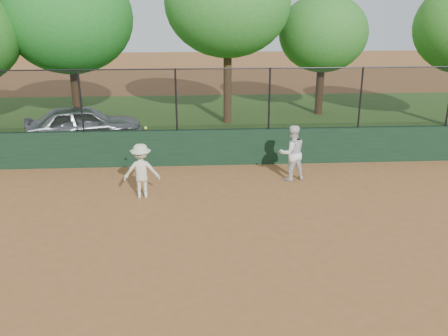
{
  "coord_description": "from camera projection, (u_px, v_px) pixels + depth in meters",
  "views": [
    {
      "loc": [
        0.06,
        -9.79,
        5.42
      ],
      "look_at": [
        0.8,
        2.2,
        1.2
      ],
      "focal_mm": 40.0,
      "sensor_mm": 36.0,
      "label": 1
    }
  ],
  "objects": [
    {
      "name": "parked_car",
      "position": [
        84.0,
        124.0,
        18.82
      ],
      "size": [
        4.64,
        2.88,
        1.47
      ],
      "primitive_type": "imported",
      "rotation": [
        0.0,
        0.0,
        1.85
      ],
      "color": "#9DA1A6",
      "rests_on": "ground"
    },
    {
      "name": "player_second",
      "position": [
        292.0,
        153.0,
        15.08
      ],
      "size": [
        0.95,
        0.81,
        1.71
      ],
      "primitive_type": "imported",
      "rotation": [
        0.0,
        0.0,
        3.35
      ],
      "color": "white",
      "rests_on": "ground"
    },
    {
      "name": "player_main",
      "position": [
        142.0,
        171.0,
        13.79
      ],
      "size": [
        1.02,
        0.7,
        2.13
      ],
      "color": "beige",
      "rests_on": "ground"
    },
    {
      "name": "tree_3",
      "position": [
        323.0,
        33.0,
        22.51
      ],
      "size": [
        4.04,
        3.67,
        5.46
      ],
      "color": "#3D2514",
      "rests_on": "ground"
    },
    {
      "name": "ground",
      "position": [
        194.0,
        253.0,
        11.01
      ],
      "size": [
        80.0,
        80.0,
        0.0
      ],
      "primitive_type": "plane",
      "color": "#945B30",
      "rests_on": "ground"
    },
    {
      "name": "tree_1",
      "position": [
        68.0,
        18.0,
        20.65
      ],
      "size": [
        5.34,
        4.86,
        6.77
      ],
      "color": "#422A17",
      "rests_on": "ground"
    },
    {
      "name": "fence_assembly",
      "position": [
        191.0,
        99.0,
        15.92
      ],
      "size": [
        26.0,
        0.06,
        2.0
      ],
      "color": "black",
      "rests_on": "back_wall"
    },
    {
      "name": "tree_2",
      "position": [
        228.0,
        2.0,
        20.42
      ],
      "size": [
        5.21,
        4.74,
        7.33
      ],
      "color": "#4E341C",
      "rests_on": "ground"
    },
    {
      "name": "grass_strip",
      "position": [
        193.0,
        121.0,
        22.31
      ],
      "size": [
        36.0,
        12.0,
        0.01
      ],
      "primitive_type": "cube",
      "color": "#2A5019",
      "rests_on": "ground"
    },
    {
      "name": "back_wall",
      "position": [
        193.0,
        148.0,
        16.47
      ],
      "size": [
        26.0,
        0.2,
        1.2
      ],
      "primitive_type": "cube",
      "color": "#16311D",
      "rests_on": "ground"
    }
  ]
}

